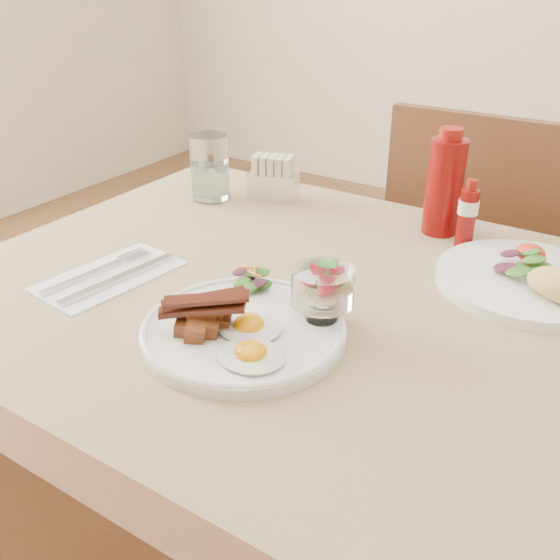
{
  "coord_description": "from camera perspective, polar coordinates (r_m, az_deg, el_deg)",
  "views": [
    {
      "loc": [
        0.32,
        -0.72,
        1.22
      ],
      "look_at": [
        -0.09,
        -0.09,
        0.82
      ],
      "focal_mm": 40.0,
      "sensor_mm": 36.0,
      "label": 1
    }
  ],
  "objects": [
    {
      "name": "table",
      "position": [
        0.97,
        7.6,
        -7.54
      ],
      "size": [
        1.33,
        0.88,
        0.75
      ],
      "color": "#58341B",
      "rests_on": "ground"
    },
    {
      "name": "chair_far",
      "position": [
        1.58,
        17.87,
        0.43
      ],
      "size": [
        0.42,
        0.42,
        0.93
      ],
      "color": "#58341B",
      "rests_on": "ground"
    },
    {
      "name": "main_plate",
      "position": [
        0.85,
        -3.32,
        -4.69
      ],
      "size": [
        0.28,
        0.28,
        0.02
      ],
      "primitive_type": "cylinder",
      "color": "white",
      "rests_on": "table"
    },
    {
      "name": "fried_eggs",
      "position": [
        0.81,
        -2.76,
        -5.45
      ],
      "size": [
        0.15,
        0.15,
        0.02
      ],
      "rotation": [
        0.0,
        0.0,
        -0.28
      ],
      "color": "white",
      "rests_on": "main_plate"
    },
    {
      "name": "bacon_potato_pile",
      "position": [
        0.83,
        -7.03,
        -3.2
      ],
      "size": [
        0.11,
        0.1,
        0.05
      ],
      "rotation": [
        0.0,
        0.0,
        0.2
      ],
      "color": "brown",
      "rests_on": "main_plate"
    },
    {
      "name": "side_salad",
      "position": [
        0.93,
        -2.59,
        -0.08
      ],
      "size": [
        0.06,
        0.06,
        0.03
      ],
      "rotation": [
        0.0,
        0.0,
        0.04
      ],
      "color": "#264F15",
      "rests_on": "main_plate"
    },
    {
      "name": "fruit_cup",
      "position": [
        0.84,
        3.93,
        -0.63
      ],
      "size": [
        0.09,
        0.09,
        0.09
      ],
      "rotation": [
        0.0,
        0.0,
        -0.36
      ],
      "color": "white",
      "rests_on": "main_plate"
    },
    {
      "name": "second_plate",
      "position": [
        1.03,
        22.58,
        -0.06
      ],
      "size": [
        0.29,
        0.28,
        0.07
      ],
      "rotation": [
        0.0,
        0.0,
        -0.17
      ],
      "color": "white",
      "rests_on": "table"
    },
    {
      "name": "ketchup_bottle",
      "position": [
        1.18,
        14.82,
        8.39
      ],
      "size": [
        0.09,
        0.09,
        0.2
      ],
      "rotation": [
        0.0,
        0.0,
        0.39
      ],
      "color": "#620605",
      "rests_on": "table"
    },
    {
      "name": "hot_sauce_bottle",
      "position": [
        1.14,
        16.74,
        5.74
      ],
      "size": [
        0.04,
        0.04,
        0.12
      ],
      "rotation": [
        0.0,
        0.0,
        -0.06
      ],
      "color": "#620605",
      "rests_on": "table"
    },
    {
      "name": "sugar_caddy",
      "position": [
        1.32,
        -0.63,
        9.11
      ],
      "size": [
        0.11,
        0.08,
        0.09
      ],
      "rotation": [
        0.0,
        0.0,
        0.3
      ],
      "color": "silver",
      "rests_on": "table"
    },
    {
      "name": "water_glass",
      "position": [
        1.33,
        -6.43,
        9.86
      ],
      "size": [
        0.08,
        0.08,
        0.14
      ],
      "color": "white",
      "rests_on": "table"
    },
    {
      "name": "napkin_cutlery",
      "position": [
        1.04,
        -15.31,
        0.39
      ],
      "size": [
        0.15,
        0.24,
        0.01
      ],
      "rotation": [
        0.0,
        0.0,
        -0.12
      ],
      "color": "white",
      "rests_on": "table"
    }
  ]
}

